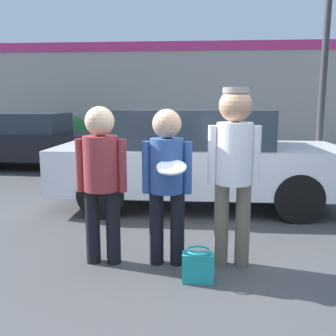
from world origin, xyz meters
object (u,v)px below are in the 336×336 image
(parked_car_near, at_px, (197,158))
(parked_car_far, at_px, (23,140))
(person_left, at_px, (101,172))
(shrub, at_px, (69,134))
(person_middle_with_frisbee, at_px, (167,175))
(handbag, at_px, (198,266))
(person_right, at_px, (234,160))

(parked_car_near, height_order, parked_car_far, parked_car_near)
(person_left, xyz_separation_m, shrub, (-3.25, 8.48, -0.34))
(person_middle_with_frisbee, bearing_deg, parked_car_far, 126.36)
(person_left, relative_size, handbag, 5.08)
(shrub, xyz_separation_m, handbag, (4.25, -8.85, -0.49))
(person_left, height_order, parked_car_far, person_left)
(person_right, relative_size, shrub, 1.42)
(parked_car_near, distance_m, handbag, 2.82)
(person_left, distance_m, person_middle_with_frisbee, 0.68)
(person_right, bearing_deg, parked_car_near, 98.92)
(person_right, xyz_separation_m, parked_car_near, (-0.37, 2.34, -0.33))
(parked_car_near, bearing_deg, parked_car_far, 143.18)
(person_middle_with_frisbee, xyz_separation_m, shrub, (-3.92, 8.46, -0.32))
(shrub, bearing_deg, parked_car_far, -96.68)
(person_left, distance_m, person_right, 1.36)
(person_middle_with_frisbee, relative_size, parked_car_far, 0.36)
(person_left, distance_m, parked_car_near, 2.58)
(person_right, distance_m, handbag, 1.11)
(person_middle_with_frisbee, xyz_separation_m, parked_car_near, (0.31, 2.35, -0.16))
(person_left, bearing_deg, parked_car_near, 67.42)
(person_left, relative_size, person_middle_with_frisbee, 1.02)
(person_middle_with_frisbee, height_order, handbag, person_middle_with_frisbee)
(parked_car_near, xyz_separation_m, shrub, (-4.23, 6.11, -0.15))
(parked_car_near, xyz_separation_m, handbag, (0.02, -2.74, -0.64))
(person_middle_with_frisbee, xyz_separation_m, handbag, (0.33, -0.39, -0.81))
(person_right, bearing_deg, shrub, 118.57)
(person_middle_with_frisbee, bearing_deg, handbag, -50.14)
(parked_car_far, height_order, shrub, parked_car_far)
(person_left, height_order, shrub, person_left)
(person_right, height_order, handbag, person_right)
(person_left, xyz_separation_m, parked_car_far, (-3.56, 5.78, -0.27))
(person_middle_with_frisbee, distance_m, parked_car_far, 7.16)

